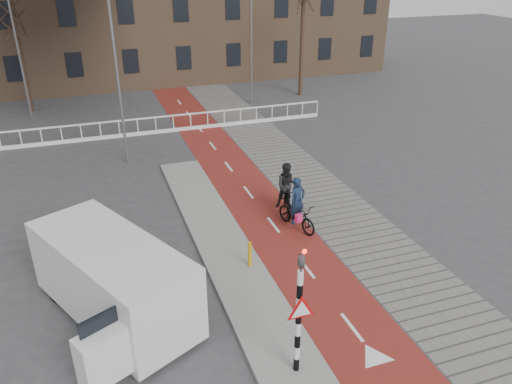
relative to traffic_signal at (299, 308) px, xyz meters
name	(u,v)px	position (x,y,z in m)	size (l,w,h in m)	color
ground	(287,316)	(0.60, 2.02, -1.99)	(120.00, 120.00, 0.00)	#38383A
bike_lane	(235,175)	(2.10, 12.02, -1.98)	(2.50, 60.00, 0.01)	maroon
sidewalk	(291,167)	(4.90, 12.02, -1.98)	(3.00, 60.00, 0.01)	slate
curb_island	(225,247)	(-0.10, 6.02, -1.93)	(1.80, 16.00, 0.12)	gray
traffic_signal	(299,308)	(0.00, 0.00, 0.00)	(0.80, 0.80, 3.68)	black
bollard	(250,254)	(0.35, 4.61, -1.43)	(0.12, 0.12, 0.88)	orange
cyclist_near	(297,212)	(2.83, 6.54, -1.30)	(1.25, 2.07, 2.03)	black
cyclist_far	(287,193)	(2.95, 7.79, -1.12)	(1.08, 2.03, 2.08)	black
van	(113,278)	(-3.90, 3.70, -0.77)	(4.34, 5.80, 2.32)	silver
railing	(82,136)	(-4.40, 19.02, -1.68)	(28.00, 0.10, 0.99)	silver
tree_mid	(22,59)	(-7.31, 26.22, 1.31)	(0.28, 0.28, 6.59)	#2F1E15
tree_right	(302,37)	(10.72, 24.15, 2.00)	(0.28, 0.28, 7.99)	#2F1E15
streetlight_near	(118,82)	(-2.40, 15.16, 1.95)	(0.12, 0.12, 7.88)	slate
streetlight_left	(18,47)	(-7.20, 24.25, 2.34)	(0.12, 0.12, 8.67)	slate
streetlight_right	(251,47)	(6.74, 23.31, 1.73)	(0.12, 0.12, 7.44)	slate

